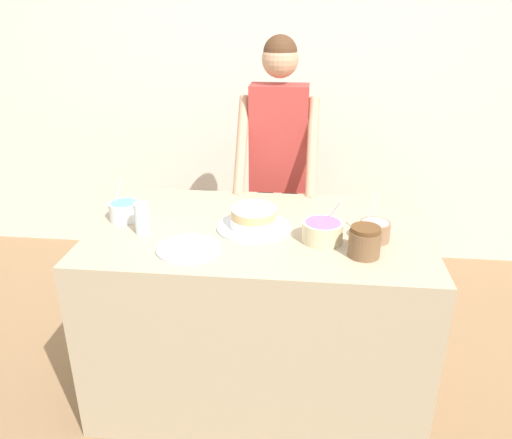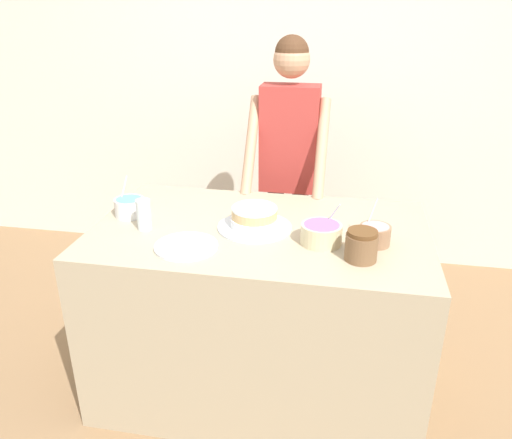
% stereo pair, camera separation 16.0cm
% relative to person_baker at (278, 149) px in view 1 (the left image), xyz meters
% --- Properties ---
extents(wall_back, '(10.00, 0.05, 2.60)m').
position_rel_person_baker_xyz_m(wall_back, '(-0.04, 0.80, 0.25)').
color(wall_back, silver).
rests_on(wall_back, ground_plane).
extents(counter, '(1.53, 0.92, 0.89)m').
position_rel_person_baker_xyz_m(counter, '(-0.04, -0.76, -0.61)').
color(counter, tan).
rests_on(counter, ground_plane).
extents(person_baker, '(0.45, 0.46, 1.69)m').
position_rel_person_baker_xyz_m(person_baker, '(0.00, 0.00, 0.00)').
color(person_baker, '#2D2D38').
rests_on(person_baker, ground_plane).
extents(cake, '(0.34, 0.34, 0.10)m').
position_rel_person_baker_xyz_m(cake, '(-0.06, -0.76, -0.12)').
color(cake, silver).
rests_on(cake, counter).
extents(frosting_bowl_purple, '(0.18, 0.18, 0.17)m').
position_rel_person_baker_xyz_m(frosting_bowl_purple, '(0.25, -0.86, -0.12)').
color(frosting_bowl_purple, beige).
rests_on(frosting_bowl_purple, counter).
extents(frosting_bowl_pink, '(0.13, 0.13, 0.19)m').
position_rel_person_baker_xyz_m(frosting_bowl_pink, '(0.47, -0.83, -0.12)').
color(frosting_bowl_pink, '#936B4C').
rests_on(frosting_bowl_pink, counter).
extents(frosting_bowl_blue, '(0.14, 0.14, 0.19)m').
position_rel_person_baker_xyz_m(frosting_bowl_blue, '(-0.68, -0.73, -0.12)').
color(frosting_bowl_blue, white).
rests_on(frosting_bowl_blue, counter).
extents(drinking_glass, '(0.07, 0.07, 0.14)m').
position_rel_person_baker_xyz_m(drinking_glass, '(-0.55, -0.86, -0.09)').
color(drinking_glass, silver).
rests_on(drinking_glass, counter).
extents(ceramic_plate, '(0.27, 0.27, 0.01)m').
position_rel_person_baker_xyz_m(ceramic_plate, '(-0.31, -1.01, -0.16)').
color(ceramic_plate, silver).
rests_on(ceramic_plate, counter).
extents(stoneware_jar, '(0.13, 0.13, 0.13)m').
position_rel_person_baker_xyz_m(stoneware_jar, '(0.42, -0.98, -0.10)').
color(stoneware_jar, brown).
rests_on(stoneware_jar, counter).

